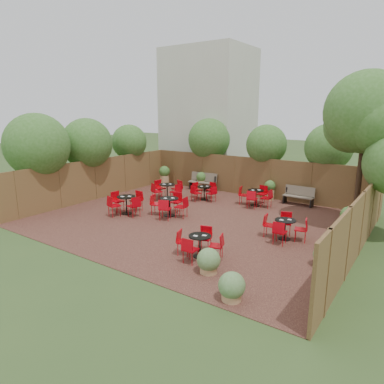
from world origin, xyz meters
The scene contains 13 objects.
ground centered at (0.00, 0.00, 0.00)m, with size 80.00×80.00×0.00m, color #354F23.
courtyard_paving centered at (0.00, 0.00, 0.01)m, with size 12.00×10.00×0.02m, color #341915.
fence_back centered at (0.00, 5.00, 1.00)m, with size 12.00×0.08×2.00m, color #4C331C.
fence_left centered at (-6.00, 0.00, 1.00)m, with size 0.08×10.00×2.00m, color #4C331C.
fence_right centered at (6.00, 0.00, 1.00)m, with size 0.08×10.00×2.00m, color #4C331C.
neighbour_building centered at (-4.50, 8.00, 4.00)m, with size 5.00×4.00×8.00m, color beige.
overhang_foliage centered at (-2.60, 1.99, 2.71)m, with size 15.77×10.79×2.80m.
courtyard_tree centered at (5.38, 2.77, 4.10)m, with size 3.00×2.94×5.72m.
park_bench_left centered at (-2.70, 4.63, 0.51)m, with size 1.59×0.66×0.96m.
park_bench_right centered at (2.64, 4.62, 0.46)m, with size 1.41×0.50×0.86m.
bistro_tables centered at (-0.49, 0.59, 0.45)m, with size 8.28×7.75×0.88m.
planters centered at (-0.24, 3.50, 0.61)m, with size 11.26×4.06×1.16m.
low_shrubs centered at (3.97, -3.42, 0.35)m, with size 3.07×3.69×0.70m.
Camera 1 is at (7.51, -11.12, 4.36)m, focal length 32.54 mm.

